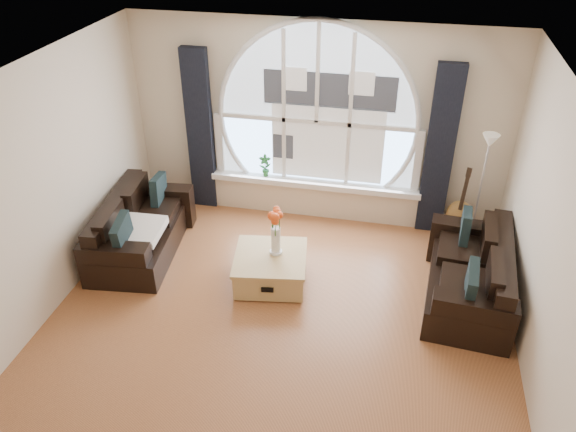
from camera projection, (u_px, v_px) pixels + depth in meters
The scene contains 20 objects.
ground at pixel (270, 346), 5.82m from camera, with size 5.00×5.50×0.01m, color brown.
ceiling at pixel (264, 97), 4.39m from camera, with size 5.00×5.50×0.01m, color silver.
wall_back at pixel (317, 124), 7.38m from camera, with size 5.00×0.01×2.70m, color beige.
wall_left at pixel (22, 210), 5.54m from camera, with size 0.01×5.50×2.70m, color beige.
wall_right at pixel (559, 275), 4.66m from camera, with size 0.01×5.50×2.70m, color beige.
attic_slope at pixel (551, 164), 4.19m from camera, with size 0.92×5.50×0.72m, color silver.
arched_window at pixel (317, 105), 7.21m from camera, with size 2.60×0.06×2.15m, color silver.
window_sill at pixel (314, 183), 7.75m from camera, with size 2.90×0.22×0.08m, color white.
window_frame at pixel (317, 106), 7.19m from camera, with size 2.76×0.08×2.15m, color white.
neighbor_house at pixel (328, 115), 7.24m from camera, with size 1.70×0.02×1.50m, color silver.
curtain_left at pixel (200, 131), 7.67m from camera, with size 0.35×0.12×2.30m, color black.
curtain_right at pixel (439, 152), 7.11m from camera, with size 0.35×0.12×2.30m, color black.
sofa_left at pixel (140, 225), 7.05m from camera, with size 0.83×1.65×0.73m, color black.
sofa_right at pixel (469, 270), 6.26m from camera, with size 0.84×1.68×0.75m, color black.
coffee_chest at pixel (271, 267), 6.63m from camera, with size 0.84×0.84×0.41m, color tan.
throw_blanket at pixel (139, 230), 6.77m from camera, with size 0.55×0.55×0.10m, color silver.
vase_flowers at pixel (276, 225), 6.39m from camera, with size 0.24×0.24×0.70m, color white.
floor_lamp at pixel (479, 194), 6.90m from camera, with size 0.24×0.24×1.60m, color #B2B2B2.
guitar at pixel (462, 201), 7.31m from camera, with size 0.36×0.24×1.06m, color olive.
potted_plant at pixel (265, 166), 7.76m from camera, with size 0.17×0.11×0.32m, color #1E6023.
Camera 1 is at (1.05, -4.08, 4.25)m, focal length 34.98 mm.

